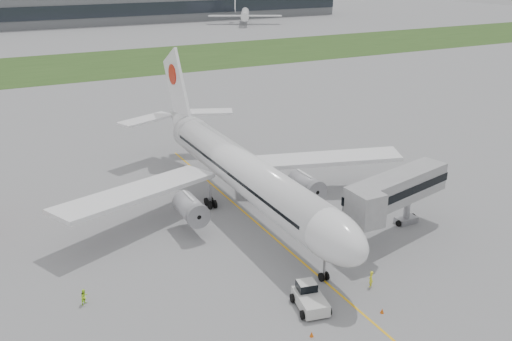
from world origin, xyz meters
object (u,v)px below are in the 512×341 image
jet_bridge (393,191)px  pushback_tug (309,297)px  airliner (239,168)px  ground_crew_near (371,279)px

jet_bridge → pushback_tug: bearing=-167.2°
pushback_tug → airliner: bearing=92.2°
airliner → pushback_tug: bearing=-99.2°
airliner → pushback_tug: (-3.76, -23.09, -4.67)m
pushback_tug → ground_crew_near: bearing=12.7°
pushback_tug → jet_bridge: 18.68m
airliner → ground_crew_near: bearing=-81.2°
jet_bridge → ground_crew_near: 12.84m
pushback_tug → ground_crew_near: (7.29, 0.16, -0.14)m
jet_bridge → ground_crew_near: jet_bridge is taller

